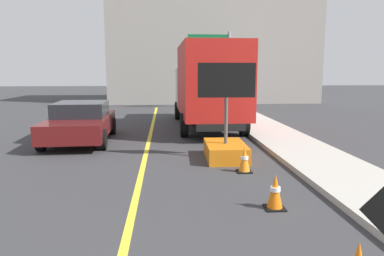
{
  "coord_description": "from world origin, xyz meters",
  "views": [
    {
      "loc": [
        0.61,
        -0.71,
        2.48
      ],
      "look_at": [
        1.11,
        6.11,
        1.4
      ],
      "focal_mm": 33.84,
      "sensor_mm": 36.0,
      "label": 1
    }
  ],
  "objects_px": {
    "traffic_cone_mid_lane": "(275,192)",
    "traffic_cone_far_lane": "(244,160)",
    "highway_guide_sign": "(217,56)",
    "box_truck": "(208,84)",
    "arrow_board_trailer": "(226,142)",
    "pickup_car": "(81,122)"
  },
  "relations": [
    {
      "from": "traffic_cone_mid_lane",
      "to": "traffic_cone_far_lane",
      "type": "distance_m",
      "value": 2.42
    },
    {
      "from": "traffic_cone_mid_lane",
      "to": "traffic_cone_far_lane",
      "type": "xyz_separation_m",
      "value": [
        -0.03,
        2.42,
        -0.01
      ]
    },
    {
      "from": "traffic_cone_far_lane",
      "to": "highway_guide_sign",
      "type": "bearing_deg",
      "value": 84.52
    },
    {
      "from": "highway_guide_sign",
      "to": "traffic_cone_far_lane",
      "type": "distance_m",
      "value": 15.61
    },
    {
      "from": "highway_guide_sign",
      "to": "traffic_cone_mid_lane",
      "type": "distance_m",
      "value": 17.97
    },
    {
      "from": "box_truck",
      "to": "highway_guide_sign",
      "type": "relative_size",
      "value": 1.58
    },
    {
      "from": "arrow_board_trailer",
      "to": "box_truck",
      "type": "xyz_separation_m",
      "value": [
        0.13,
        5.63,
        1.42
      ]
    },
    {
      "from": "box_truck",
      "to": "pickup_car",
      "type": "distance_m",
      "value": 5.64
    },
    {
      "from": "pickup_car",
      "to": "traffic_cone_far_lane",
      "type": "xyz_separation_m",
      "value": [
        4.93,
        -4.36,
        -0.39
      ]
    },
    {
      "from": "box_truck",
      "to": "traffic_cone_far_lane",
      "type": "relative_size",
      "value": 12.42
    },
    {
      "from": "arrow_board_trailer",
      "to": "box_truck",
      "type": "bearing_deg",
      "value": 88.64
    },
    {
      "from": "box_truck",
      "to": "traffic_cone_mid_lane",
      "type": "relative_size",
      "value": 12.1
    },
    {
      "from": "box_truck",
      "to": "traffic_cone_far_lane",
      "type": "height_order",
      "value": "box_truck"
    },
    {
      "from": "arrow_board_trailer",
      "to": "pickup_car",
      "type": "relative_size",
      "value": 0.59
    },
    {
      "from": "traffic_cone_mid_lane",
      "to": "traffic_cone_far_lane",
      "type": "relative_size",
      "value": 1.03
    },
    {
      "from": "arrow_board_trailer",
      "to": "traffic_cone_mid_lane",
      "type": "xyz_separation_m",
      "value": [
        0.27,
        -3.8,
        -0.16
      ]
    },
    {
      "from": "box_truck",
      "to": "highway_guide_sign",
      "type": "xyz_separation_m",
      "value": [
        1.57,
        8.21,
        1.52
      ]
    },
    {
      "from": "highway_guide_sign",
      "to": "pickup_car",
      "type": "bearing_deg",
      "value": -120.46
    },
    {
      "from": "highway_guide_sign",
      "to": "traffic_cone_far_lane",
      "type": "height_order",
      "value": "highway_guide_sign"
    },
    {
      "from": "pickup_car",
      "to": "traffic_cone_mid_lane",
      "type": "bearing_deg",
      "value": -53.78
    },
    {
      "from": "pickup_car",
      "to": "traffic_cone_mid_lane",
      "type": "xyz_separation_m",
      "value": [
        4.96,
        -6.78,
        -0.38
      ]
    },
    {
      "from": "pickup_car",
      "to": "highway_guide_sign",
      "type": "relative_size",
      "value": 0.91
    }
  ]
}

